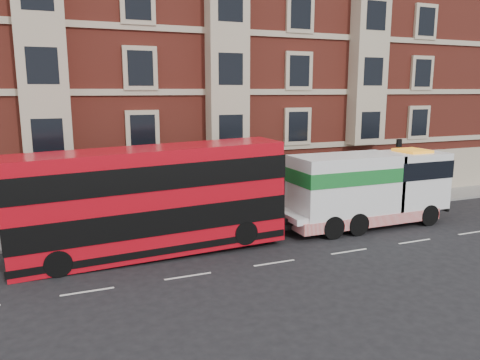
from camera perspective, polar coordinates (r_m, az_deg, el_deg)
name	(u,v)px	position (r m, az deg, el deg)	size (l,w,h in m)	color
ground	(274,263)	(21.31, 4.20, -10.06)	(120.00, 120.00, 0.00)	black
sidewalk	(218,219)	(27.86, -2.69, -4.80)	(90.00, 3.00, 0.15)	slate
victorian_terrace	(188,55)	(34.20, -6.39, 14.96)	(45.00, 12.00, 20.40)	maroon
lamp_post_west	(115,189)	(24.66, -14.95, -1.01)	(0.35, 0.15, 4.35)	black
lamp_post_east	(397,167)	(32.22, 18.65, 1.52)	(0.35, 0.15, 4.35)	black
double_decker_bus	(151,199)	(22.02, -10.76, -2.27)	(12.43, 2.85, 5.03)	red
tow_truck	(366,188)	(27.13, 15.08, -0.98)	(9.96, 2.94, 4.15)	white
pedestrian	(76,219)	(26.12, -19.40, -4.55)	(0.57, 0.37, 1.56)	#192933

